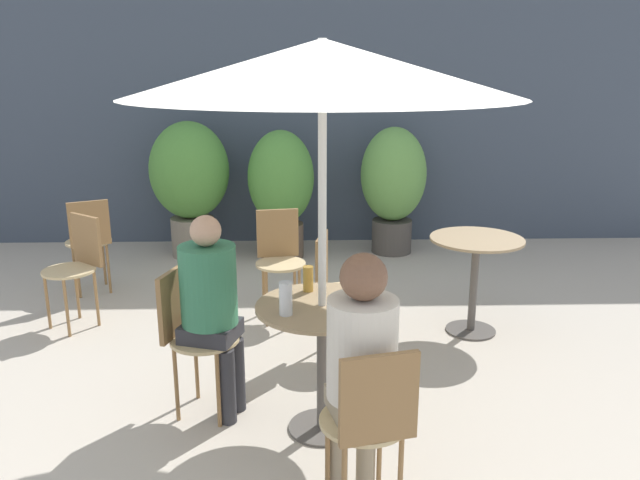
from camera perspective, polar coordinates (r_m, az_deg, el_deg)
name	(u,v)px	position (r m, az deg, el deg)	size (l,w,h in m)	color
ground_plane	(288,450)	(3.54, -2.97, -18.60)	(20.00, 20.00, 0.00)	#B2A899
storefront_wall	(294,111)	(7.13, -2.43, 11.70)	(10.00, 0.06, 3.00)	#3D4756
cafe_table_near	(322,335)	(3.43, 0.20, -8.72)	(0.72, 0.72, 0.75)	#514C47
cafe_table_far	(475,262)	(4.84, 14.02, -1.94)	(0.70, 0.70, 0.75)	#514C47
bistro_chair_0	(190,326)	(3.71, -11.78, -7.74)	(0.43, 0.42, 0.87)	tan
bistro_chair_1	(371,417)	(2.78, 4.66, -15.83)	(0.41, 0.43, 0.87)	tan
bistro_chair_2	(89,236)	(5.86, -20.34, 0.31)	(0.44, 0.45, 0.87)	tan
bistro_chair_3	(279,252)	(5.04, -3.75, -1.14)	(0.40, 0.42, 0.87)	tan
bistro_chair_4	(78,259)	(5.20, -21.27, -1.65)	(0.45, 0.46, 0.87)	tan
bistro_chair_5	(335,282)	(4.34, 1.36, -3.87)	(0.43, 0.41, 0.87)	tan
seated_person_0	(211,299)	(3.58, -9.90, -5.30)	(0.37, 0.35, 1.21)	#2D2D33
seated_person_1	(361,359)	(2.80, 3.77, -10.76)	(0.33, 0.35, 1.23)	gray
beer_glass_0	(365,294)	(3.31, 4.12, -4.97)	(0.06, 0.06, 0.15)	silver
beer_glass_1	(308,279)	(3.54, -1.09, -3.57)	(0.06, 0.06, 0.15)	#B28433
beer_glass_2	(287,298)	(3.21, -3.08, -5.36)	(0.07, 0.07, 0.18)	silver
potted_plant_0	(190,178)	(6.74, -11.82, 5.59)	(0.83, 0.83, 1.44)	slate
potted_plant_1	(281,187)	(6.59, -3.59, 4.90)	(0.70, 0.70, 1.36)	brown
potted_plant_2	(393,182)	(6.78, 6.71, 5.30)	(0.70, 0.70, 1.37)	#47423D
umbrella	(322,69)	(3.13, 0.22, 15.36)	(1.96, 1.96, 2.12)	silver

